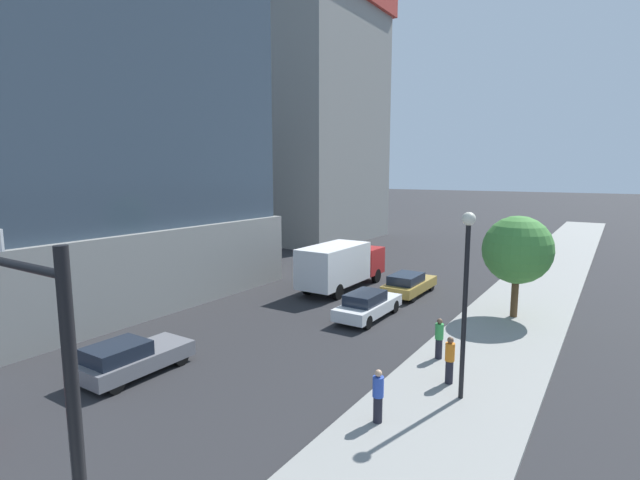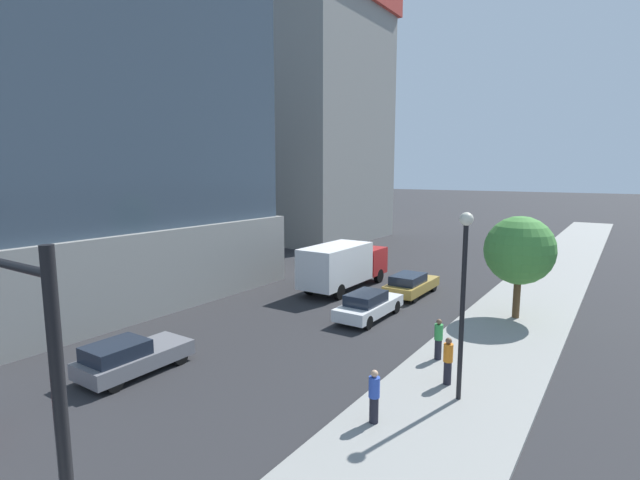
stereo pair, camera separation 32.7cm
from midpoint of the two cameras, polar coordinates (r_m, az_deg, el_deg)
The scene contains 11 objects.
sidewalk at distance 22.55m, azimuth 20.99°, elevation -12.01°, with size 5.13×120.00×0.15m, color gray.
construction_building at distance 55.49m, azimuth -1.17°, elevation 16.59°, with size 15.12×16.74×35.84m.
street_lamp at distance 15.86m, azimuth 17.75°, elevation -4.74°, with size 0.44×0.44×6.29m.
street_tree at distance 26.06m, azimuth 23.58°, elevation -1.19°, with size 3.53×3.53×5.34m.
car_gold at distance 29.94m, azimuth 11.38°, elevation -5.32°, with size 1.90×4.78×1.43m.
car_gray at distance 19.67m, azimuth -21.72°, elevation -13.13°, with size 1.88×4.25×1.41m.
car_white at distance 24.95m, azimuth 6.33°, elevation -7.93°, with size 1.79×4.78×1.48m.
box_truck at distance 30.69m, azimuth 3.15°, elevation -2.95°, with size 2.50×7.76×3.05m.
pedestrian_blue_shirt at distance 14.91m, azimuth 7.30°, elevation -18.42°, with size 0.34×0.34×1.67m.
pedestrian_green_shirt at distance 19.89m, azimuth 14.77°, elevation -11.62°, with size 0.34×0.34×1.69m.
pedestrian_orange_shirt at distance 17.79m, azimuth 15.92°, elevation -14.00°, with size 0.34×0.34×1.73m.
Camera 2 is at (12.92, -0.68, 7.69)m, focal length 26.13 mm.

